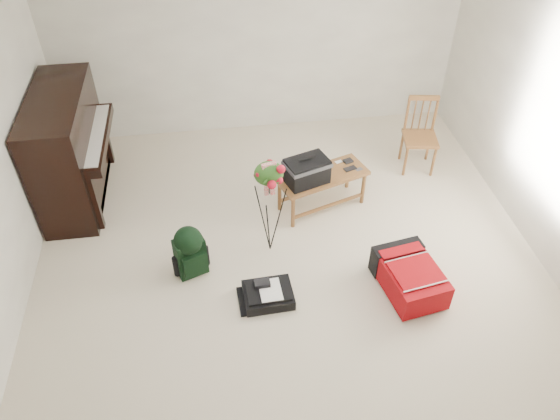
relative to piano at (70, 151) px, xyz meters
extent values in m
cube|color=beige|center=(2.19, -1.60, -0.60)|extent=(5.00, 5.50, 0.01)
cube|color=white|center=(2.19, -1.60, 1.90)|extent=(5.00, 5.50, 0.01)
cube|color=white|center=(2.19, 1.15, 0.65)|extent=(5.00, 0.04, 2.50)
cube|color=black|center=(-0.01, 0.00, 0.03)|extent=(0.55, 1.50, 1.25)
cube|color=black|center=(0.29, 0.00, 0.13)|extent=(0.28, 1.30, 0.10)
cube|color=white|center=(0.29, 0.00, 0.18)|extent=(0.22, 1.20, 0.02)
cube|color=black|center=(0.04, 0.00, -0.55)|extent=(0.45, 1.30, 0.10)
cube|color=brown|center=(2.67, -0.60, -0.18)|extent=(1.05, 0.68, 0.04)
cylinder|color=brown|center=(2.23, -0.75, -0.40)|extent=(0.04, 0.04, 0.40)
cylinder|color=brown|center=(2.23, -0.44, -0.40)|extent=(0.04, 0.04, 0.40)
cylinder|color=brown|center=(3.11, -0.75, -0.40)|extent=(0.04, 0.04, 0.40)
cylinder|color=brown|center=(3.11, -0.44, -0.40)|extent=(0.04, 0.04, 0.40)
cube|color=brown|center=(3.95, -0.05, -0.19)|extent=(0.44, 0.44, 0.04)
cylinder|color=brown|center=(3.79, -0.21, -0.40)|extent=(0.03, 0.03, 0.39)
cylinder|color=brown|center=(3.79, 0.12, -0.40)|extent=(0.03, 0.03, 0.39)
cylinder|color=brown|center=(4.12, -0.21, -0.40)|extent=(0.03, 0.03, 0.39)
cylinder|color=brown|center=(4.12, 0.12, -0.40)|extent=(0.03, 0.03, 0.39)
cube|color=brown|center=(3.95, 0.12, 0.26)|extent=(0.35, 0.09, 0.05)
cylinder|color=brown|center=(3.79, 0.12, 0.04)|extent=(0.03, 0.03, 0.47)
cylinder|color=brown|center=(4.12, 0.12, 0.04)|extent=(0.03, 0.03, 0.47)
cube|color=#B00907|center=(3.25, -1.90, -0.44)|extent=(0.59, 0.78, 0.27)
cube|color=black|center=(3.25, -1.63, -0.44)|extent=(0.52, 0.24, 0.29)
cube|color=#B00907|center=(3.25, -1.95, -0.30)|extent=(0.49, 0.47, 0.02)
cube|color=silver|center=(3.25, -2.16, -0.29)|extent=(0.44, 0.09, 0.01)
cube|color=black|center=(1.92, -1.84, -0.54)|extent=(0.47, 0.38, 0.11)
cube|color=black|center=(1.92, -1.84, -0.48)|extent=(0.41, 0.33, 0.03)
cube|color=white|center=(1.94, -1.86, -0.45)|extent=(0.21, 0.28, 0.01)
cube|color=black|center=(1.87, -1.79, -0.43)|extent=(0.15, 0.10, 0.05)
cube|color=black|center=(1.23, -1.39, -0.39)|extent=(0.33, 0.26, 0.43)
cube|color=black|center=(1.23, -1.50, -0.41)|extent=(0.23, 0.12, 0.25)
sphere|color=black|center=(1.23, -1.39, -0.17)|extent=(0.27, 0.27, 0.27)
cube|color=black|center=(1.16, -1.30, -0.39)|extent=(0.05, 0.04, 0.38)
cube|color=black|center=(1.29, -1.30, -0.39)|extent=(0.05, 0.04, 0.38)
cylinder|color=black|center=(2.02, -1.19, 0.29)|extent=(0.01, 0.01, 0.30)
ellipsoid|color=#28561A|center=(2.02, -1.19, 0.38)|extent=(0.28, 0.20, 0.26)
cube|color=red|center=(2.02, -1.21, 0.46)|extent=(0.14, 0.07, 0.08)
camera|label=1|loc=(1.56, -5.12, 3.41)|focal=35.00mm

